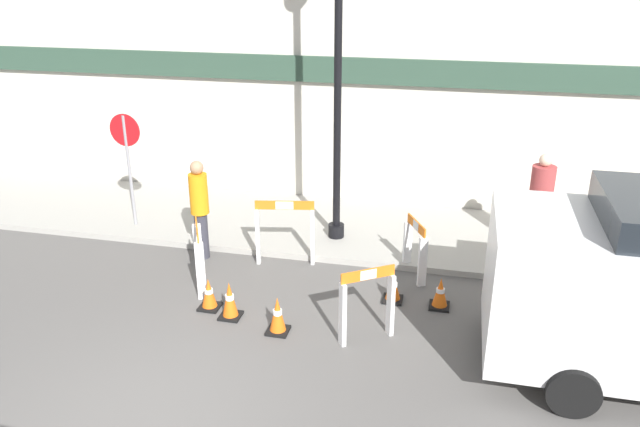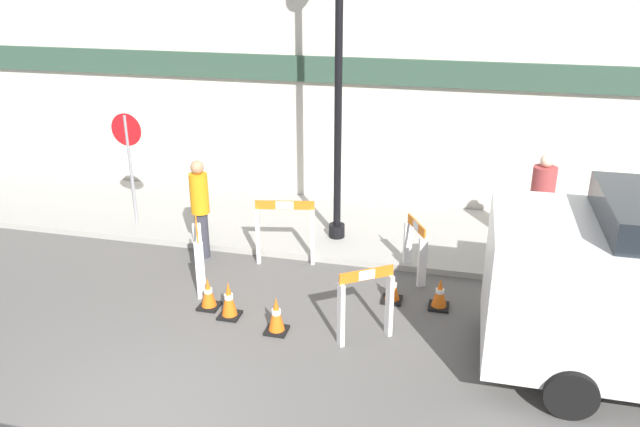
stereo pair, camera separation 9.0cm
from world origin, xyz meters
name	(u,v)px [view 2 (the right image)]	position (x,y,z in m)	size (l,w,h in m)	color
sidewalk_slab	(288,223)	(0.00, 5.93, 0.05)	(18.00, 2.86, 0.11)	#9E9B93
storefront_facade	(307,70)	(0.00, 7.43, 2.75)	(18.00, 0.22, 5.50)	beige
streetlamp_post	(339,18)	(1.08, 5.40, 3.93)	(0.44, 0.44, 6.03)	black
stop_sign	(129,151)	(-2.77, 5.10, 1.54)	(0.60, 0.06, 2.14)	gray
barricade_0	(199,254)	(-0.63, 3.22, 0.58)	(0.46, 0.76, 1.08)	white
barricade_1	(366,303)	(2.13, 2.37, 0.56)	(0.71, 0.55, 1.06)	white
barricade_2	(415,248)	(2.59, 4.35, 0.52)	(0.44, 0.68, 0.98)	white
barricade_3	(285,229)	(0.42, 4.35, 0.62)	(0.98, 0.32, 1.13)	white
traffic_cone_0	(229,300)	(0.13, 2.49, 0.27)	(0.30, 0.30, 0.56)	black
traffic_cone_1	(276,315)	(0.91, 2.27, 0.26)	(0.30, 0.30, 0.54)	black
traffic_cone_2	(208,294)	(-0.26, 2.66, 0.23)	(0.30, 0.30, 0.48)	black
traffic_cone_3	(392,288)	(2.35, 3.49, 0.22)	(0.30, 0.30, 0.47)	black
traffic_cone_4	(440,294)	(3.05, 3.45, 0.23)	(0.30, 0.30, 0.48)	black
person_worker	(200,206)	(-1.03, 4.25, 0.95)	(0.38, 0.38, 1.74)	#33333D
person_pedestrian	(541,201)	(4.55, 5.63, 1.03)	(0.40, 0.40, 1.73)	#33333D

